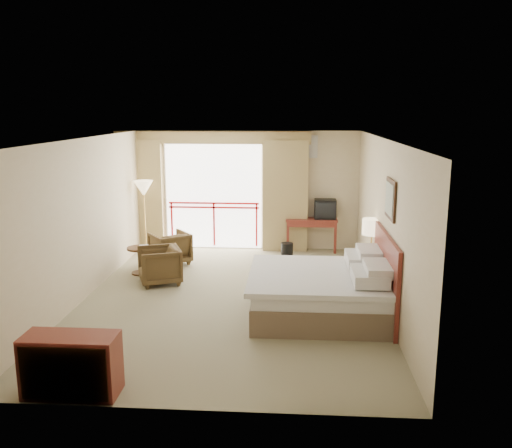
# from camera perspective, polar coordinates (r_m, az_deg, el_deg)

# --- Properties ---
(floor) EXTENTS (7.00, 7.00, 0.00)m
(floor) POSITION_cam_1_polar(r_m,az_deg,el_deg) (9.33, -2.56, -7.87)
(floor) COLOR gray
(floor) RESTS_ON ground
(ceiling) EXTENTS (7.00, 7.00, 0.00)m
(ceiling) POSITION_cam_1_polar(r_m,az_deg,el_deg) (8.79, -2.72, 8.93)
(ceiling) COLOR white
(ceiling) RESTS_ON wall_back
(wall_back) EXTENTS (5.00, 0.00, 5.00)m
(wall_back) POSITION_cam_1_polar(r_m,az_deg,el_deg) (12.39, -0.80, 3.56)
(wall_back) COLOR beige
(wall_back) RESTS_ON ground
(wall_front) EXTENTS (5.00, 0.00, 5.00)m
(wall_front) POSITION_cam_1_polar(r_m,az_deg,el_deg) (5.62, -6.71, -6.99)
(wall_front) COLOR beige
(wall_front) RESTS_ON ground
(wall_left) EXTENTS (0.00, 7.00, 7.00)m
(wall_left) POSITION_cam_1_polar(r_m,az_deg,el_deg) (9.57, -17.68, 0.47)
(wall_left) COLOR beige
(wall_left) RESTS_ON ground
(wall_right) EXTENTS (0.00, 7.00, 7.00)m
(wall_right) POSITION_cam_1_polar(r_m,az_deg,el_deg) (9.03, 13.33, 0.05)
(wall_right) COLOR beige
(wall_right) RESTS_ON ground
(balcony_door) EXTENTS (2.40, 0.00, 2.40)m
(balcony_door) POSITION_cam_1_polar(r_m,az_deg,el_deg) (12.49, -4.47, 2.90)
(balcony_door) COLOR white
(balcony_door) RESTS_ON wall_back
(balcony_railing) EXTENTS (2.09, 0.03, 1.02)m
(balcony_railing) POSITION_cam_1_polar(r_m,az_deg,el_deg) (12.53, -4.46, 1.13)
(balcony_railing) COLOR red
(balcony_railing) RESTS_ON wall_back
(curtain_left) EXTENTS (1.00, 0.26, 2.50)m
(curtain_left) POSITION_cam_1_polar(r_m,az_deg,el_deg) (12.70, -11.96, 3.05)
(curtain_left) COLOR #937C4C
(curtain_left) RESTS_ON wall_back
(curtain_right) EXTENTS (1.00, 0.26, 2.50)m
(curtain_right) POSITION_cam_1_polar(r_m,az_deg,el_deg) (12.22, 3.12, 2.95)
(curtain_right) COLOR #937C4C
(curtain_right) RESTS_ON wall_back
(valance) EXTENTS (4.40, 0.22, 0.28)m
(valance) POSITION_cam_1_polar(r_m,az_deg,el_deg) (12.25, -4.65, 9.07)
(valance) COLOR #937C4C
(valance) RESTS_ON wall_back
(hvac_vent) EXTENTS (0.50, 0.04, 0.50)m
(hvac_vent) POSITION_cam_1_polar(r_m,az_deg,el_deg) (12.22, 5.32, 8.11)
(hvac_vent) COLOR silver
(hvac_vent) RESTS_ON wall_back
(bed) EXTENTS (2.13, 2.06, 0.97)m
(bed) POSITION_cam_1_polar(r_m,az_deg,el_deg) (8.60, 7.00, -7.05)
(bed) COLOR brown
(bed) RESTS_ON floor
(headboard) EXTENTS (0.06, 2.10, 1.30)m
(headboard) POSITION_cam_1_polar(r_m,az_deg,el_deg) (8.62, 13.48, -5.33)
(headboard) COLOR maroon
(headboard) RESTS_ON wall_right
(framed_art) EXTENTS (0.04, 0.72, 0.60)m
(framed_art) POSITION_cam_1_polar(r_m,az_deg,el_deg) (8.35, 13.95, 2.56)
(framed_art) COLOR black
(framed_art) RESTS_ON wall_right
(nightstand) EXTENTS (0.49, 0.57, 0.64)m
(nightstand) POSITION_cam_1_polar(r_m,az_deg,el_deg) (9.95, 11.95, -4.90)
(nightstand) COLOR maroon
(nightstand) RESTS_ON floor
(table_lamp) EXTENTS (0.34, 0.34, 0.61)m
(table_lamp) POSITION_cam_1_polar(r_m,az_deg,el_deg) (9.80, 12.11, -0.36)
(table_lamp) COLOR tan
(table_lamp) RESTS_ON nightstand
(phone) EXTENTS (0.19, 0.16, 0.08)m
(phone) POSITION_cam_1_polar(r_m,az_deg,el_deg) (9.70, 11.87, -3.12)
(phone) COLOR black
(phone) RESTS_ON nightstand
(desk) EXTENTS (1.15, 0.56, 0.75)m
(desk) POSITION_cam_1_polar(r_m,az_deg,el_deg) (12.39, 5.84, -0.09)
(desk) COLOR maroon
(desk) RESTS_ON floor
(tv) EXTENTS (0.48, 0.38, 0.44)m
(tv) POSITION_cam_1_polar(r_m,az_deg,el_deg) (12.28, 7.29, 1.58)
(tv) COLOR black
(tv) RESTS_ON desk
(coffee_maker) EXTENTS (0.14, 0.14, 0.29)m
(coffee_maker) POSITION_cam_1_polar(r_m,az_deg,el_deg) (12.28, 4.24, 1.28)
(coffee_maker) COLOR black
(coffee_maker) RESTS_ON desk
(cup) EXTENTS (0.07, 0.07, 0.09)m
(cup) POSITION_cam_1_polar(r_m,az_deg,el_deg) (12.25, 4.94, 0.78)
(cup) COLOR white
(cup) RESTS_ON desk
(wastebasket) EXTENTS (0.29, 0.29, 0.32)m
(wastebasket) POSITION_cam_1_polar(r_m,az_deg,el_deg) (11.80, 3.29, -2.78)
(wastebasket) COLOR black
(wastebasket) RESTS_ON floor
(armchair_far) EXTENTS (1.01, 1.02, 0.67)m
(armchair_far) POSITION_cam_1_polar(r_m,az_deg,el_deg) (11.52, -8.99, -4.11)
(armchair_far) COLOR #412F18
(armchair_far) RESTS_ON floor
(armchair_near) EXTENTS (0.96, 0.95, 0.68)m
(armchair_near) POSITION_cam_1_polar(r_m,az_deg,el_deg) (10.29, -10.06, -6.12)
(armchair_near) COLOR #412F18
(armchair_near) RESTS_ON floor
(side_table) EXTENTS (0.49, 0.49, 0.53)m
(side_table) POSITION_cam_1_polar(r_m,az_deg,el_deg) (10.82, -12.12, -3.29)
(side_table) COLOR black
(side_table) RESTS_ON floor
(book) EXTENTS (0.24, 0.27, 0.02)m
(book) POSITION_cam_1_polar(r_m,az_deg,el_deg) (10.78, -12.16, -2.41)
(book) COLOR white
(book) RESTS_ON side_table
(floor_lamp) EXTENTS (0.42, 0.42, 1.65)m
(floor_lamp) POSITION_cam_1_polar(r_m,az_deg,el_deg) (12.08, -11.75, 3.41)
(floor_lamp) COLOR tan
(floor_lamp) RESTS_ON floor
(dresser) EXTENTS (1.06, 0.45, 0.71)m
(dresser) POSITION_cam_1_polar(r_m,az_deg,el_deg) (6.62, -18.88, -13.87)
(dresser) COLOR maroon
(dresser) RESTS_ON floor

